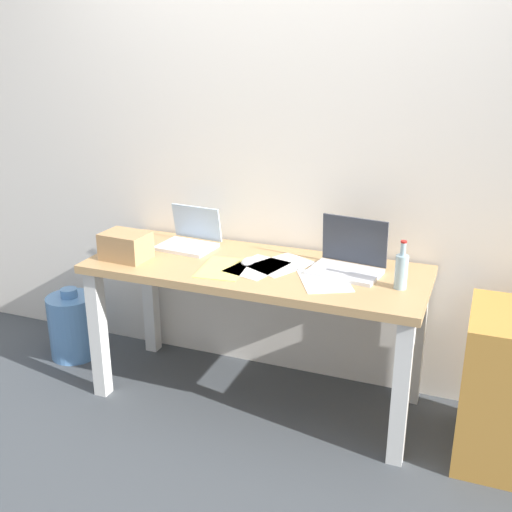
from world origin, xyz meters
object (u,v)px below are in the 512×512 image
beer_bottle (401,270)px  filing_cabinet (510,388)px  laptop_right (348,260)px  desk (256,286)px  laptop_left (190,239)px  computer_mouse (248,261)px  water_cooler_jug (73,326)px  cardboard_box (126,246)px

beer_bottle → filing_cabinet: size_ratio=0.32×
laptop_right → beer_bottle: (0.26, -0.12, 0.03)m
desk → laptop_left: 0.48m
desk → laptop_left: size_ratio=5.45×
beer_bottle → filing_cabinet: (0.51, -0.02, -0.47)m
laptop_right → computer_mouse: laptop_right is taller
laptop_right → water_cooler_jug: size_ratio=0.83×
laptop_left → computer_mouse: size_ratio=3.04×
computer_mouse → cardboard_box: (-0.60, -0.14, 0.05)m
desk → laptop_right: laptop_right is taller
desk → laptop_left: laptop_left is taller
beer_bottle → computer_mouse: bearing=177.3°
water_cooler_jug → filing_cabinet: bearing=-1.9°
cardboard_box → water_cooler_jug: size_ratio=0.53×
laptop_left → filing_cabinet: bearing=-6.7°
water_cooler_jug → cardboard_box: bearing=-18.0°
laptop_left → water_cooler_jug: bearing=-171.2°
beer_bottle → computer_mouse: beer_bottle is taller
desk → laptop_right: (0.43, 0.09, 0.16)m
desk → laptop_left: bearing=161.6°
filing_cabinet → beer_bottle: bearing=178.2°
laptop_right → computer_mouse: (-0.47, -0.09, -0.04)m
laptop_right → water_cooler_jug: bearing=-177.8°
beer_bottle → water_cooler_jug: 1.97m
desk → beer_bottle: (0.70, -0.03, 0.19)m
beer_bottle → cardboard_box: size_ratio=0.99×
desk → filing_cabinet: 1.24m
computer_mouse → water_cooler_jug: 1.26m
laptop_right → cardboard_box: laptop_right is taller
cardboard_box → water_cooler_jug: (-0.52, 0.17, -0.61)m
laptop_right → beer_bottle: laptop_right is taller
laptop_right → cardboard_box: bearing=-167.9°
laptop_left → computer_mouse: laptop_left is taller
laptop_left → beer_bottle: (1.13, -0.18, 0.04)m
cardboard_box → filing_cabinet: 1.91m
laptop_right → filing_cabinet: size_ratio=0.50×
filing_cabinet → cardboard_box: bearing=-177.2°
beer_bottle → water_cooler_jug: (-1.86, 0.06, -0.63)m
cardboard_box → desk: bearing=12.3°
cardboard_box → water_cooler_jug: bearing=162.0°
cardboard_box → laptop_left: bearing=53.3°
filing_cabinet → laptop_right: bearing=169.7°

